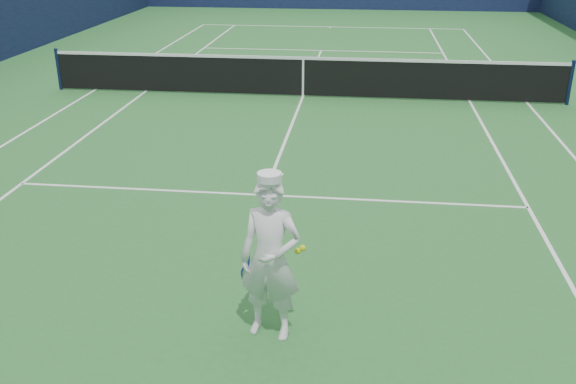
{
  "coord_description": "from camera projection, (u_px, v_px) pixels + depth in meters",
  "views": [
    {
      "loc": [
        1.52,
        -15.76,
        4.04
      ],
      "look_at": [
        0.66,
        -8.59,
        1.0
      ],
      "focal_mm": 40.0,
      "sensor_mm": 36.0,
      "label": 1
    }
  ],
  "objects": [
    {
      "name": "court_markings",
      "position": [
        303.0,
        97.0,
        16.16
      ],
      "size": [
        11.03,
        23.83,
        0.01
      ],
      "color": "white",
      "rests_on": "ground"
    },
    {
      "name": "tennis_player",
      "position": [
        270.0,
        259.0,
        6.51
      ],
      "size": [
        0.75,
        0.59,
        1.83
      ],
      "rotation": [
        0.0,
        0.0,
        -0.18
      ],
      "color": "white",
      "rests_on": "ground"
    },
    {
      "name": "tennis_net",
      "position": [
        303.0,
        75.0,
        15.95
      ],
      "size": [
        12.88,
        0.09,
        1.07
      ],
      "color": "#141E4C",
      "rests_on": "ground"
    },
    {
      "name": "windscreen_fence",
      "position": [
        304.0,
        15.0,
        15.39
      ],
      "size": [
        20.12,
        36.12,
        4.0
      ],
      "color": "#10173B",
      "rests_on": "ground"
    },
    {
      "name": "ground",
      "position": [
        303.0,
        97.0,
        16.16
      ],
      "size": [
        80.0,
        80.0,
        0.0
      ],
      "primitive_type": "plane",
      "color": "#26662B",
      "rests_on": "ground"
    }
  ]
}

